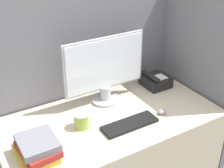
# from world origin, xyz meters

# --- Properties ---
(cubicle_panel_rear) EXTENTS (1.82, 0.04, 1.51)m
(cubicle_panel_rear) POSITION_xyz_m (0.00, 0.77, 0.75)
(cubicle_panel_rear) COLOR slate
(cubicle_panel_rear) RESTS_ON ground_plane
(cubicle_panel_right) EXTENTS (0.04, 0.79, 1.51)m
(cubicle_panel_right) POSITION_xyz_m (0.75, 0.39, 0.75)
(cubicle_panel_right) COLOR slate
(cubicle_panel_right) RESTS_ON ground_plane
(desk) EXTENTS (1.42, 0.73, 0.74)m
(desk) POSITION_xyz_m (0.00, 0.36, 0.37)
(desk) COLOR beige
(desk) RESTS_ON ground_plane
(monitor) EXTENTS (0.59, 0.20, 0.47)m
(monitor) POSITION_xyz_m (0.08, 0.56, 0.97)
(monitor) COLOR #B7B7BC
(monitor) RESTS_ON desk
(keyboard) EXTENTS (0.36, 0.12, 0.02)m
(keyboard) POSITION_xyz_m (0.06, 0.22, 0.75)
(keyboard) COLOR black
(keyboard) RESTS_ON desk
(mouse) EXTENTS (0.06, 0.04, 0.03)m
(mouse) POSITION_xyz_m (0.31, 0.22, 0.76)
(mouse) COLOR gray
(mouse) RESTS_ON desk
(coffee_cup) EXTENTS (0.10, 0.10, 0.10)m
(coffee_cup) POSITION_xyz_m (-0.20, 0.36, 0.79)
(coffee_cup) COLOR #8CB247
(coffee_cup) RESTS_ON desk
(book_stack) EXTENTS (0.21, 0.26, 0.12)m
(book_stack) POSITION_xyz_m (-0.52, 0.24, 0.80)
(book_stack) COLOR gold
(book_stack) RESTS_ON desk
(desk_telephone) EXTENTS (0.18, 0.20, 0.11)m
(desk_telephone) POSITION_xyz_m (0.51, 0.55, 0.79)
(desk_telephone) COLOR black
(desk_telephone) RESTS_ON desk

